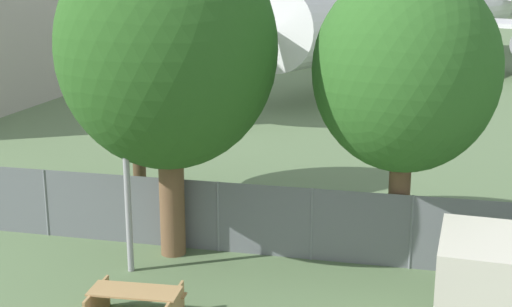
{
  "coord_description": "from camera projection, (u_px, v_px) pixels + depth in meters",
  "views": [
    {
      "loc": [
        5.19,
        -6.64,
        7.43
      ],
      "look_at": [
        0.34,
        13.71,
        2.0
      ],
      "focal_mm": 50.0,
      "sensor_mm": 36.0,
      "label": 1
    }
  ],
  "objects": [
    {
      "name": "picnic_bench_near_cabin",
      "position": [
        135.0,
        302.0,
        15.33
      ],
      "size": [
        2.04,
        1.53,
        0.76
      ],
      "rotation": [
        0.0,
        0.0,
        0.07
      ],
      "color": "tan",
      "rests_on": "ground"
    },
    {
      "name": "tree_behind_benches",
      "position": [
        167.0,
        50.0,
        17.84
      ],
      "size": [
        5.57,
        5.57,
        8.56
      ],
      "color": "brown",
      "rests_on": "ground"
    },
    {
      "name": "airplane",
      "position": [
        414.0,
        13.0,
        52.0
      ],
      "size": [
        36.9,
        45.66,
        13.66
      ],
      "rotation": [
        0.0,
        0.0,
        -1.93
      ],
      "color": "white",
      "rests_on": "ground"
    },
    {
      "name": "tree_left_of_cabin",
      "position": [
        406.0,
        71.0,
        17.44
      ],
      "size": [
        4.6,
        4.6,
        7.56
      ],
      "color": "brown",
      "rests_on": "ground"
    },
    {
      "name": "light_mast",
      "position": [
        123.0,
        90.0,
        16.94
      ],
      "size": [
        0.44,
        0.44,
        7.54
      ],
      "color": "#99999E",
      "rests_on": "ground"
    },
    {
      "name": "tree_near_hangar",
      "position": [
        134.0,
        49.0,
        22.72
      ],
      "size": [
        3.58,
        3.58,
        6.96
      ],
      "color": "#4C3823",
      "rests_on": "ground"
    },
    {
      "name": "perimeter_fence",
      "position": [
        218.0,
        217.0,
        19.13
      ],
      "size": [
        56.07,
        0.07,
        1.96
      ],
      "color": "slate",
      "rests_on": "ground"
    }
  ]
}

